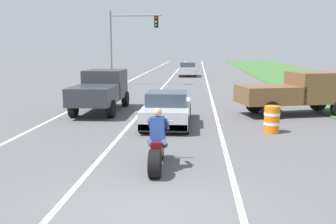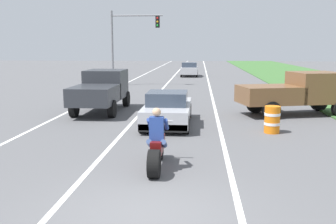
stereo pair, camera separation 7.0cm
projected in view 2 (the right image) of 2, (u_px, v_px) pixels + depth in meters
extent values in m
plane|color=#565659|center=(145.00, 214.00, 7.19)|extent=(160.00, 160.00, 0.00)
cube|color=white|center=(110.00, 91.00, 27.28)|extent=(0.14, 120.00, 0.01)
cube|color=white|center=(211.00, 92.00, 26.69)|extent=(0.14, 120.00, 0.01)
cube|color=white|center=(160.00, 91.00, 26.98)|extent=(0.14, 120.00, 0.01)
cylinder|color=black|center=(154.00, 164.00, 9.14)|extent=(0.28, 0.69, 0.69)
cylinder|color=black|center=(161.00, 148.00, 10.67)|extent=(0.12, 0.63, 0.63)
cube|color=#590F0F|center=(158.00, 145.00, 9.91)|extent=(0.28, 1.10, 0.36)
cylinder|color=#B2B2B7|center=(160.00, 136.00, 10.53)|extent=(0.08, 0.36, 0.73)
cylinder|color=#A5A5AA|center=(160.00, 121.00, 10.44)|extent=(0.70, 0.05, 0.05)
cube|color=navy|center=(157.00, 128.00, 9.60)|extent=(0.36, 0.24, 0.60)
sphere|color=tan|center=(157.00, 112.00, 9.53)|extent=(0.22, 0.22, 0.22)
cylinder|color=#384C7A|center=(150.00, 143.00, 9.71)|extent=(0.14, 0.47, 0.32)
cylinder|color=navy|center=(150.00, 124.00, 9.91)|extent=(0.10, 0.51, 0.40)
cylinder|color=#384C7A|center=(164.00, 144.00, 9.68)|extent=(0.14, 0.47, 0.32)
cylinder|color=navy|center=(166.00, 124.00, 9.87)|extent=(0.10, 0.51, 0.40)
cube|color=#B7B7BC|center=(168.00, 112.00, 15.44)|extent=(1.80, 4.30, 0.64)
cube|color=#333D4C|center=(167.00, 98.00, 15.14)|extent=(1.56, 1.70, 0.52)
cube|color=black|center=(163.00, 128.00, 13.46)|extent=(1.76, 0.20, 0.28)
cylinder|color=black|center=(153.00, 110.00, 17.11)|extent=(0.24, 0.64, 0.64)
cylinder|color=black|center=(189.00, 110.00, 16.98)|extent=(0.24, 0.64, 0.64)
cylinder|color=black|center=(142.00, 124.00, 13.96)|extent=(0.24, 0.64, 0.64)
cylinder|color=black|center=(186.00, 125.00, 13.83)|extent=(0.24, 0.64, 0.64)
cube|color=#2D3035|center=(106.00, 84.00, 19.36)|extent=(1.90, 2.10, 1.40)
cube|color=#333D4C|center=(108.00, 76.00, 19.64)|extent=(1.67, 0.29, 0.57)
cube|color=#2D3035|center=(94.00, 95.00, 17.20)|extent=(1.90, 2.70, 0.80)
cylinder|color=black|center=(94.00, 98.00, 20.37)|extent=(0.28, 0.80, 0.80)
cylinder|color=black|center=(126.00, 99.00, 20.22)|extent=(0.28, 0.80, 0.80)
cylinder|color=black|center=(74.00, 108.00, 17.08)|extent=(0.28, 0.80, 0.80)
cylinder|color=black|center=(112.00, 109.00, 16.93)|extent=(0.28, 0.80, 0.80)
cube|color=brown|center=(315.00, 87.00, 17.66)|extent=(2.52, 2.38, 1.40)
cube|color=#333D4C|center=(323.00, 79.00, 17.66)|extent=(0.71, 1.69, 0.57)
cube|color=brown|center=(270.00, 95.00, 17.32)|extent=(3.10, 2.53, 0.80)
cylinder|color=black|center=(319.00, 103.00, 18.79)|extent=(0.85, 0.48, 0.80)
cylinder|color=black|center=(255.00, 105.00, 18.21)|extent=(0.85, 0.48, 0.80)
cylinder|color=black|center=(271.00, 110.00, 16.52)|extent=(0.85, 0.48, 0.80)
cylinder|color=gray|center=(112.00, 49.00, 30.80)|extent=(0.18, 0.18, 6.00)
cylinder|color=gray|center=(137.00, 16.00, 30.19)|extent=(4.12, 0.12, 0.12)
cube|color=black|center=(158.00, 22.00, 30.14)|extent=(0.32, 0.24, 0.90)
sphere|color=red|center=(157.00, 18.00, 29.95)|extent=(0.16, 0.16, 0.16)
sphere|color=orange|center=(157.00, 22.00, 30.00)|extent=(0.16, 0.16, 0.16)
sphere|color=green|center=(157.00, 25.00, 30.05)|extent=(0.16, 0.16, 0.16)
cylinder|color=orange|center=(272.00, 120.00, 13.91)|extent=(0.56, 0.56, 1.00)
cylinder|color=white|center=(272.00, 114.00, 13.87)|extent=(0.58, 0.58, 0.10)
cylinder|color=white|center=(272.00, 124.00, 13.93)|extent=(0.58, 0.58, 0.10)
cylinder|color=orange|center=(269.00, 101.00, 18.60)|extent=(0.56, 0.56, 1.00)
cylinder|color=white|center=(269.00, 97.00, 18.56)|extent=(0.58, 0.58, 0.10)
cylinder|color=white|center=(269.00, 104.00, 18.62)|extent=(0.58, 0.58, 0.10)
cube|color=#B2B2B7|center=(189.00, 70.00, 40.93)|extent=(1.76, 4.00, 0.70)
cube|color=#333D4C|center=(189.00, 65.00, 40.63)|extent=(1.56, 2.00, 0.50)
cylinder|color=black|center=(183.00, 73.00, 42.43)|extent=(0.20, 0.60, 0.60)
cylinder|color=black|center=(197.00, 73.00, 42.29)|extent=(0.20, 0.60, 0.60)
cylinder|color=black|center=(181.00, 74.00, 39.68)|extent=(0.20, 0.60, 0.60)
cylinder|color=black|center=(197.00, 74.00, 39.54)|extent=(0.20, 0.60, 0.60)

